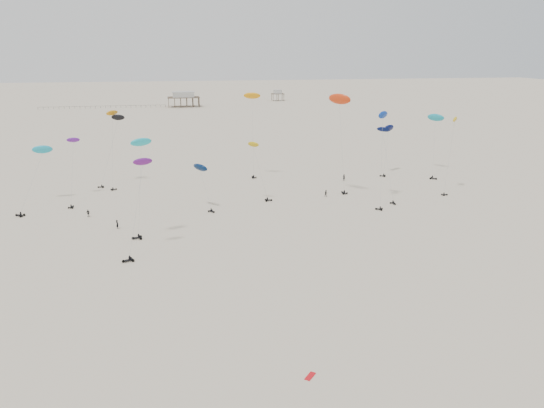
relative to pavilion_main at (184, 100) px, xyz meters
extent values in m
plane|color=beige|center=(10.00, -150.00, -4.22)|extent=(900.00, 900.00, 0.00)
cube|color=brown|center=(0.00, 0.00, 1.93)|extent=(21.00, 13.00, 0.30)
cube|color=silver|center=(0.00, 0.00, 3.68)|extent=(14.00, 8.40, 3.20)
cube|color=#B2B2AD|center=(0.00, 0.00, 5.43)|extent=(15.00, 9.00, 0.30)
cube|color=brown|center=(70.00, 30.00, 0.93)|extent=(9.00, 7.00, 0.30)
cube|color=silver|center=(70.00, 30.00, 2.28)|extent=(5.60, 4.20, 2.40)
cube|color=#B2B2AD|center=(70.00, 30.00, 3.63)|extent=(6.00, 4.50, 0.30)
cube|color=black|center=(-52.00, 0.00, -2.77)|extent=(80.00, 0.10, 0.10)
cylinder|color=gray|center=(-1.82, -240.02, 0.54)|extent=(0.03, 0.03, 9.99)
ellipsoid|color=#051C46|center=(-2.82, -237.38, 5.54)|extent=(4.64, 5.21, 2.42)
cylinder|color=gray|center=(-34.08, -226.17, 3.04)|extent=(0.03, 0.03, 18.80)
ellipsoid|color=#691C9F|center=(-34.25, -219.49, 10.25)|extent=(3.40, 1.66, 1.66)
cylinder|color=gray|center=(-26.47, -210.53, 5.02)|extent=(0.03, 0.03, 19.23)
ellipsoid|color=black|center=(-23.77, -207.20, 14.33)|extent=(4.09, 2.32, 1.89)
cylinder|color=gray|center=(44.08, -239.72, 4.46)|extent=(0.03, 0.03, 18.51)
ellipsoid|color=#050F40|center=(44.08, -235.11, 13.09)|extent=(3.57, 3.38, 1.68)
cylinder|color=gray|center=(-25.42, -212.00, 5.60)|extent=(0.03, 0.03, 21.27)
ellipsoid|color=orange|center=(-25.33, -206.70, 15.55)|extent=(4.13, 4.18, 1.98)
cylinder|color=gray|center=(69.57, -214.71, 3.83)|extent=(0.03, 0.03, 21.44)
ellipsoid|color=#1797B0|center=(72.94, -207.61, 12.11)|extent=(5.11, 5.64, 2.75)
cylinder|color=gray|center=(62.98, -235.80, 5.29)|extent=(0.03, 0.03, 19.66)
ellipsoid|color=yellow|center=(65.39, -232.40, 14.81)|extent=(3.08, 3.70, 1.74)
cylinder|color=gray|center=(14.38, -208.54, 7.65)|extent=(0.03, 0.03, 22.62)
ellipsoid|color=orange|center=(14.59, -206.58, 19.68)|extent=(5.42, 3.65, 2.46)
cylinder|color=gray|center=(-42.87, -230.23, 2.14)|extent=(0.03, 0.03, 18.92)
ellipsoid|color=#1AA7C8|center=(-41.30, -222.75, 8.60)|extent=(5.08, 2.27, 2.41)
cylinder|color=gray|center=(54.77, -212.57, 2.41)|extent=(0.03, 0.03, 14.16)
ellipsoid|color=#050D41|center=(56.60, -209.22, 9.36)|extent=(5.68, 4.88, 2.71)
cylinder|color=gray|center=(12.35, -234.65, 2.97)|extent=(0.03, 0.03, 13.58)
ellipsoid|color=gold|center=(10.70, -233.51, 10.03)|extent=(3.27, 3.12, 1.61)
cylinder|color=gray|center=(-16.43, -266.20, 4.21)|extent=(0.03, 0.03, 17.55)
ellipsoid|color=#6A1782|center=(-14.81, -262.20, 12.51)|extent=(3.94, 2.41, 1.84)
cylinder|color=gray|center=(-16.12, -257.08, 5.45)|extent=(0.03, 0.03, 18.06)
ellipsoid|color=#1BBED1|center=(-15.20, -255.86, 15.15)|extent=(4.86, 3.66, 2.21)
cylinder|color=gray|center=(34.33, -231.71, 7.93)|extent=(0.03, 0.03, 22.95)
ellipsoid|color=red|center=(33.59, -230.73, 20.53)|extent=(6.20, 6.85, 3.32)
cylinder|color=gray|center=(40.77, -243.01, 6.39)|extent=(0.03, 0.03, 22.96)
ellipsoid|color=#0C35A4|center=(42.77, -237.63, 17.12)|extent=(4.24, 3.94, 2.10)
imported|color=black|center=(-21.62, -250.77, -4.22)|extent=(0.96, 1.01, 2.29)
imported|color=black|center=(29.67, -234.36, -4.22)|extent=(1.04, 0.67, 2.03)
imported|color=black|center=(-28.96, -240.85, -4.22)|extent=(1.33, 0.96, 2.03)
imported|color=black|center=(39.75, -218.44, -4.22)|extent=(0.96, 0.83, 2.23)
cube|color=red|center=(5.35, -310.36, -4.22)|extent=(1.69, 1.83, 0.07)
camera|label=1|loc=(-9.20, -362.67, 32.81)|focal=35.00mm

